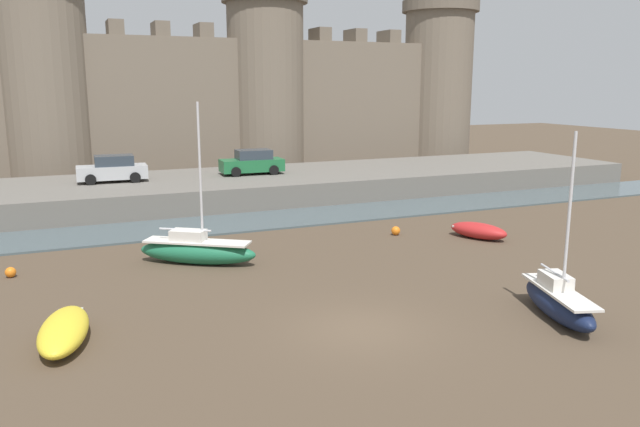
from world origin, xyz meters
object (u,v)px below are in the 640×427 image
object	(u,v)px
mooring_buoy_near_channel	(396,231)
car_quay_west	(113,169)
rowboat_near_channel_right	(478,230)
rowboat_midflat_right	(64,330)
sailboat_foreground_right	(197,250)
sailboat_near_channel_left	(558,301)
car_quay_centre_west	(252,162)
mooring_buoy_off_centre	(11,272)

from	to	relation	value
mooring_buoy_near_channel	car_quay_west	world-z (taller)	car_quay_west
rowboat_near_channel_right	mooring_buoy_near_channel	distance (m)	3.99
rowboat_midflat_right	mooring_buoy_near_channel	size ratio (longest dim) A/B	8.65
sailboat_foreground_right	rowboat_near_channel_right	xyz separation A→B (m)	(13.49, -1.02, -0.20)
sailboat_foreground_right	rowboat_midflat_right	distance (m)	8.49
rowboat_near_channel_right	sailboat_near_channel_left	size ratio (longest dim) A/B	0.52
rowboat_near_channel_right	sailboat_near_channel_left	xyz separation A→B (m)	(-4.23, -9.65, 0.18)
mooring_buoy_near_channel	car_quay_centre_west	xyz separation A→B (m)	(-3.26, 13.34, 2.05)
sailboat_near_channel_left	car_quay_west	xyz separation A→B (m)	(-11.19, 25.29, 1.70)
sailboat_foreground_right	sailboat_near_channel_left	world-z (taller)	sailboat_foreground_right
mooring_buoy_near_channel	mooring_buoy_off_centre	bearing A→B (deg)	-179.39
mooring_buoy_near_channel	rowboat_midflat_right	bearing A→B (deg)	-153.23
mooring_buoy_off_centre	rowboat_midflat_right	bearing A→B (deg)	-76.90
rowboat_midflat_right	sailboat_near_channel_left	size ratio (longest dim) A/B	0.64
sailboat_near_channel_left	mooring_buoy_near_channel	size ratio (longest dim) A/B	13.50
sailboat_foreground_right	car_quay_centre_west	size ratio (longest dim) A/B	1.60
mooring_buoy_near_channel	car_quay_centre_west	size ratio (longest dim) A/B	0.11
rowboat_midflat_right	sailboat_near_channel_left	xyz separation A→B (m)	(14.54, -4.04, 0.17)
rowboat_midflat_right	rowboat_near_channel_right	size ratio (longest dim) A/B	1.23
rowboat_near_channel_right	car_quay_west	size ratio (longest dim) A/B	0.75
rowboat_near_channel_right	mooring_buoy_near_channel	size ratio (longest dim) A/B	7.02
sailboat_near_channel_left	mooring_buoy_near_channel	xyz separation A→B (m)	(0.88, 11.82, -0.36)
sailboat_foreground_right	mooring_buoy_near_channel	xyz separation A→B (m)	(10.14, 1.14, -0.38)
rowboat_near_channel_right	car_quay_west	distance (m)	22.04
mooring_buoy_near_channel	car_quay_centre_west	distance (m)	13.89
rowboat_midflat_right	mooring_buoy_near_channel	xyz separation A→B (m)	(15.43, 7.78, -0.18)
rowboat_midflat_right	car_quay_centre_west	world-z (taller)	car_quay_centre_west
sailboat_near_channel_left	rowboat_near_channel_right	bearing A→B (deg)	66.36
car_quay_west	car_quay_centre_west	bearing A→B (deg)	-0.85
rowboat_near_channel_right	car_quay_centre_west	bearing A→B (deg)	113.07
rowboat_near_channel_right	car_quay_centre_west	xyz separation A→B (m)	(-6.60, 15.51, 1.87)
rowboat_near_channel_right	mooring_buoy_off_centre	bearing A→B (deg)	174.49
rowboat_midflat_right	rowboat_near_channel_right	xyz separation A→B (m)	(18.77, 5.62, -0.00)
sailboat_near_channel_left	car_quay_west	world-z (taller)	sailboat_near_channel_left
sailboat_foreground_right	rowboat_near_channel_right	world-z (taller)	sailboat_foreground_right
rowboat_near_channel_right	rowboat_midflat_right	bearing A→B (deg)	-163.34
mooring_buoy_near_channel	mooring_buoy_off_centre	world-z (taller)	mooring_buoy_near_channel
rowboat_near_channel_right	mooring_buoy_off_centre	size ratio (longest dim) A/B	7.61
mooring_buoy_off_centre	car_quay_west	xyz separation A→B (m)	(5.12, 13.65, 2.07)
sailboat_foreground_right	car_quay_west	distance (m)	14.84
sailboat_foreground_right	rowboat_midflat_right	world-z (taller)	sailboat_foreground_right
rowboat_midflat_right	mooring_buoy_off_centre	world-z (taller)	rowboat_midflat_right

